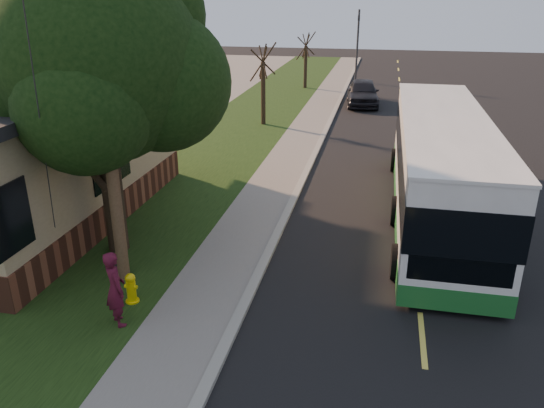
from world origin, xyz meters
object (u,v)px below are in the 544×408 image
at_px(traffic_signal, 358,41).
at_px(dumpster, 15,182).
at_px(utility_pole, 103,98).
at_px(leafy_tree, 101,63).
at_px(transit_bus, 440,164).
at_px(skateboard_main, 120,261).
at_px(distant_car, 363,92).
at_px(skateboarder, 115,288).
at_px(fire_hydrant, 131,288).
at_px(bare_tree_far, 306,61).
at_px(bare_tree_near, 263,85).

xyz_separation_m(traffic_signal, dumpster, (-10.00, -28.64, -2.50)).
relative_size(utility_pole, dumpster, 6.09).
bearing_deg(dumpster, leafy_tree, -26.96).
bearing_deg(transit_bus, skateboard_main, -148.05).
distance_m(transit_bus, dumpster, 14.34).
xyz_separation_m(leafy_tree, distant_car, (5.67, 22.02, -4.36)).
height_order(transit_bus, skateboarder, transit_bus).
relative_size(leafy_tree, skateboarder, 4.50).
bearing_deg(fire_hydrant, bare_tree_far, 90.76).
relative_size(fire_hydrant, transit_bus, 0.06).
xyz_separation_m(bare_tree_near, distant_car, (5.00, 6.67, -1.34)).
height_order(fire_hydrant, leafy_tree, leafy_tree).
relative_size(skateboarder, skateboard_main, 1.96).
distance_m(transit_bus, skateboarder, 10.65).
relative_size(utility_pole, leafy_tree, 1.16).
xyz_separation_m(skateboarder, skateboard_main, (-1.24, 2.52, -0.81)).
xyz_separation_m(bare_tree_far, traffic_signal, (3.50, 4.00, 1.16)).
distance_m(traffic_signal, transit_bus, 27.43).
bearing_deg(bare_tree_far, fire_hydrant, -89.24).
relative_size(leafy_tree, dumpster, 5.23).
xyz_separation_m(leafy_tree, bare_tree_near, (0.67, 15.35, -3.02)).
height_order(fire_hydrant, utility_pole, utility_pole).
bearing_deg(skateboarder, dumpster, 2.54).
bearing_deg(bare_tree_near, fire_hydrant, -87.14).
bearing_deg(bare_tree_far, leafy_tree, -92.45).
xyz_separation_m(bare_tree_near, traffic_signal, (4.00, 16.00, 1.01)).
xyz_separation_m(fire_hydrant, traffic_signal, (3.10, 34.00, 2.73)).
relative_size(utility_pole, bare_tree_near, 2.11).
height_order(traffic_signal, skateboarder, traffic_signal).
bearing_deg(fire_hydrant, leafy_tree, 120.67).
height_order(fire_hydrant, traffic_signal, traffic_signal).
xyz_separation_m(bare_tree_near, skateboard_main, (-0.24, -16.33, -2.02)).
xyz_separation_m(utility_pole, skateboarder, (0.81, -1.85, -3.69)).
relative_size(skateboard_main, dumpster, 0.59).
xyz_separation_m(leafy_tree, skateboarder, (1.67, -3.50, -4.23)).
bearing_deg(bare_tree_far, traffic_signal, 48.81).
bearing_deg(skateboarder, transit_bus, -88.63).
relative_size(bare_tree_far, traffic_signal, 0.73).
relative_size(transit_bus, skateboarder, 7.00).
xyz_separation_m(utility_pole, dumpster, (-6.19, 4.37, -3.96)).
distance_m(bare_tree_near, skateboarder, 18.92).
bearing_deg(fire_hydrant, distant_car, 80.56).
xyz_separation_m(fire_hydrant, bare_tree_near, (-0.90, 18.00, 1.72)).
distance_m(leafy_tree, transit_bus, 10.44).
relative_size(bare_tree_near, distant_car, 0.91).
relative_size(transit_bus, skateboard_main, 13.71).
distance_m(fire_hydrant, transit_bus, 10.16).
bearing_deg(transit_bus, traffic_signal, 98.84).
distance_m(utility_pole, bare_tree_near, 17.19).
relative_size(skateboarder, dumpster, 1.16).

